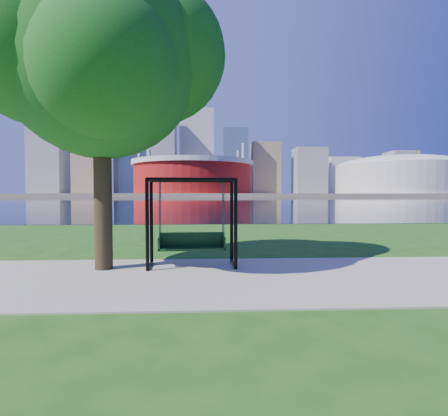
{
  "coord_description": "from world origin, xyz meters",
  "views": [
    {
      "loc": [
        -0.25,
        -7.49,
        1.71
      ],
      "look_at": [
        0.11,
        0.0,
        1.41
      ],
      "focal_mm": 28.0,
      "sensor_mm": 36.0,
      "label": 1
    }
  ],
  "objects": [
    {
      "name": "path",
      "position": [
        0.0,
        -0.5,
        0.01
      ],
      "size": [
        120.0,
        4.0,
        0.03
      ],
      "primitive_type": "cube",
      "color": "#9E937F",
      "rests_on": "ground"
    },
    {
      "name": "far_bank",
      "position": [
        0.0,
        306.0,
        1.0
      ],
      "size": [
        900.0,
        228.0,
        2.0
      ],
      "primitive_type": "cube",
      "color": "#937F60",
      "rests_on": "ground"
    },
    {
      "name": "swing",
      "position": [
        -0.6,
        0.62,
        1.0
      ],
      "size": [
        2.06,
        0.96,
        2.07
      ],
      "rotation": [
        0.0,
        0.0,
        0.04
      ],
      "color": "black",
      "rests_on": "ground"
    },
    {
      "name": "stadium",
      "position": [
        -10.0,
        235.0,
        14.23
      ],
      "size": [
        83.0,
        83.0,
        32.0
      ],
      "color": "maroon",
      "rests_on": "far_bank"
    },
    {
      "name": "park_tree",
      "position": [
        -2.62,
        0.47,
        4.77
      ],
      "size": [
        5.53,
        4.99,
        6.87
      ],
      "color": "#2D2114",
      "rests_on": "ground"
    },
    {
      "name": "arena",
      "position": [
        135.0,
        235.0,
        15.87
      ],
      "size": [
        84.0,
        84.0,
        26.56
      ],
      "color": "beige",
      "rests_on": "far_bank"
    },
    {
      "name": "skyline",
      "position": [
        -4.27,
        319.39,
        35.89
      ],
      "size": [
        392.0,
        66.0,
        96.5
      ],
      "color": "gray",
      "rests_on": "far_bank"
    },
    {
      "name": "ground",
      "position": [
        0.0,
        0.0,
        0.0
      ],
      "size": [
        900.0,
        900.0,
        0.0
      ],
      "primitive_type": "plane",
      "color": "#1E5114",
      "rests_on": "ground"
    },
    {
      "name": "river",
      "position": [
        0.0,
        102.0,
        0.01
      ],
      "size": [
        900.0,
        180.0,
        0.02
      ],
      "primitive_type": "cube",
      "color": "black",
      "rests_on": "ground"
    }
  ]
}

